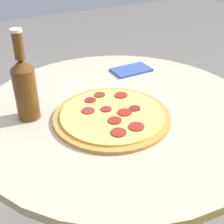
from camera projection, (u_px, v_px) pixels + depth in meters
table at (118, 152)px, 1.05m from camera, size 0.88×0.88×0.74m
pizza at (112, 116)px, 0.91m from camera, size 0.34×0.34×0.02m
beer_bottle at (25, 86)px, 0.86m from camera, size 0.06×0.06×0.26m
napkin at (131, 70)px, 1.20m from camera, size 0.15×0.09×0.01m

